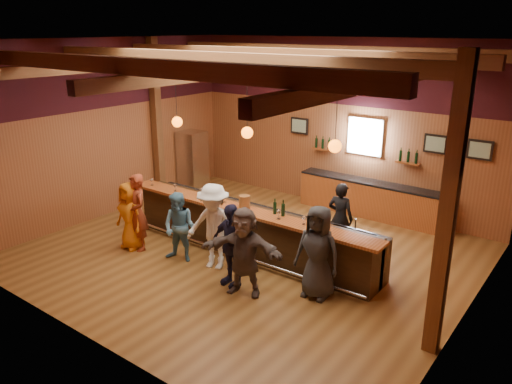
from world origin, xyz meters
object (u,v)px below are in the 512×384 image
back_bar_cabinet (372,199)px  customer_denim (179,227)px  stainless_fridge (193,161)px  customer_brown (244,251)px  customer_navy (231,245)px  ice_bucket (245,201)px  customer_dark (318,252)px  customer_white (214,227)px  bartender (340,218)px  bar_counter (253,230)px  customer_orange (130,216)px  customer_redvest (137,212)px  bottle_a (275,208)px

back_bar_cabinet → customer_denim: size_ratio=2.66×
stainless_fridge → customer_denim: size_ratio=1.20×
customer_brown → customer_navy: bearing=146.7°
ice_bucket → customer_dark: bearing=-15.0°
back_bar_cabinet → stainless_fridge: bearing=-168.1°
stainless_fridge → customer_white: 5.28m
back_bar_cabinet → bartender: bearing=-82.1°
bar_counter → back_bar_cabinet: 3.76m
customer_orange → customer_denim: bearing=10.7°
customer_redvest → bartender: customer_redvest is taller
customer_redvest → customer_navy: 2.69m
bottle_a → customer_brown: bearing=-79.1°
customer_orange → customer_navy: 2.86m
customer_orange → customer_dark: customer_dark is taller
customer_redvest → bartender: 4.45m
customer_white → back_bar_cabinet: bearing=56.5°
customer_navy → bottle_a: 1.31m
back_bar_cabinet → customer_denim: bearing=-114.1°
customer_orange → customer_redvest: bearing=22.7°
customer_denim → bartender: bearing=30.5°
back_bar_cabinet → customer_navy: customer_navy is taller
customer_white → bottle_a: size_ratio=5.55×
stainless_fridge → customer_denim: bearing=-49.7°
customer_redvest → customer_orange: bearing=-137.9°
customer_white → customer_navy: bearing=-41.7°
customer_white → bottle_a: customer_white is taller
customer_orange → customer_brown: 3.27m
customer_dark → customer_redvest: bearing=-176.0°
customer_white → ice_bucket: (0.14, 0.83, 0.34)m
back_bar_cabinet → ice_bucket: (-1.22, -3.80, 0.76)m
stainless_fridge → customer_white: bearing=-41.7°
back_bar_cabinet → bottle_a: bottle_a is taller
customer_white → bar_counter: bearing=63.4°
customer_brown → bartender: 2.74m
stainless_fridge → customer_navy: stainless_fridge is taller
customer_brown → customer_dark: size_ratio=0.96×
customer_dark → customer_white: bearing=-177.3°
back_bar_cabinet → customer_orange: (-3.48, -5.02, 0.29)m
bottle_a → customer_denim: bearing=-147.2°
customer_brown → bottle_a: 1.43m
bar_counter → customer_redvest: size_ratio=3.64×
customer_redvest → customer_dark: 4.26m
customer_brown → bar_counter: bearing=105.9°
customer_orange → customer_navy: customer_navy is taller
back_bar_cabinet → customer_redvest: size_ratio=2.31×
customer_brown → customer_redvest: bearing=161.0°
bartender → ice_bucket: bartender is taller
customer_denim → customer_navy: 1.55m
bottle_a → bartender: bearing=58.3°
bar_counter → customer_navy: customer_navy is taller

